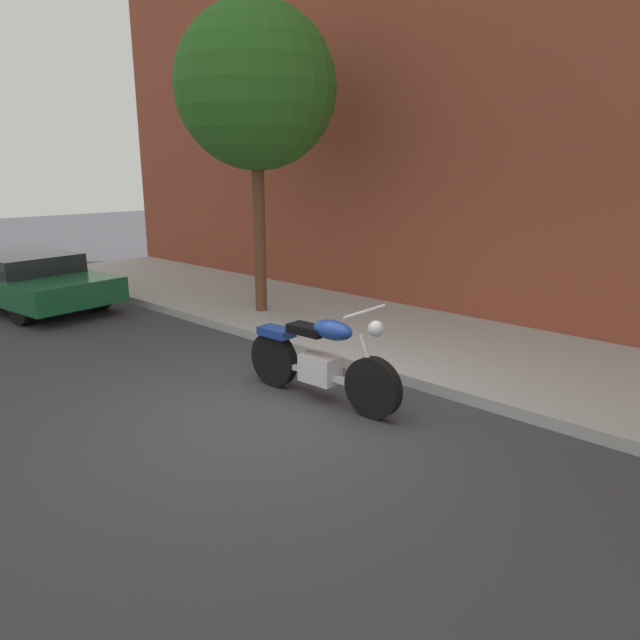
{
  "coord_description": "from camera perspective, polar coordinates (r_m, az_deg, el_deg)",
  "views": [
    {
      "loc": [
        4.34,
        -3.9,
        2.58
      ],
      "look_at": [
        0.1,
        0.63,
        0.96
      ],
      "focal_mm": 32.35,
      "sensor_mm": 36.0,
      "label": 1
    }
  ],
  "objects": [
    {
      "name": "ground_plane",
      "position": [
        6.38,
        -4.56,
        -9.23
      ],
      "size": [
        60.0,
        60.0,
        0.0
      ],
      "primitive_type": "plane",
      "color": "#38383D"
    },
    {
      "name": "sidewalk",
      "position": [
        8.73,
        11.35,
        -2.34
      ],
      "size": [
        21.4,
        3.18,
        0.14
      ],
      "primitive_type": "cube",
      "color": "#A9A9A9",
      "rests_on": "ground"
    },
    {
      "name": "building_facade",
      "position": [
        10.09,
        18.59,
        22.38
      ],
      "size": [
        21.4,
        0.5,
        8.11
      ],
      "primitive_type": "cube",
      "color": "brown",
      "rests_on": "ground"
    },
    {
      "name": "motorcycle",
      "position": [
        6.56,
        0.02,
        -4.07
      ],
      "size": [
        2.15,
        0.7,
        1.17
      ],
      "color": "black",
      "rests_on": "ground"
    },
    {
      "name": "parked_car_green",
      "position": [
        12.57,
        -27.36,
        3.74
      ],
      "size": [
        4.44,
        2.16,
        1.03
      ],
      "color": "black",
      "rests_on": "ground"
    },
    {
      "name": "street_tree",
      "position": [
        10.17,
        -6.38,
        21.84
      ],
      "size": [
        2.66,
        2.66,
        5.21
      ],
      "color": "brown",
      "rests_on": "ground"
    }
  ]
}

